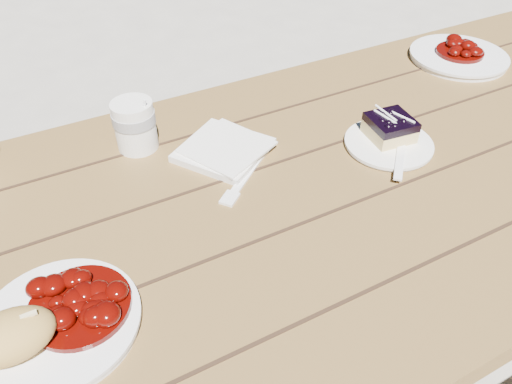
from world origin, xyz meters
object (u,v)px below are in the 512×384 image
dessert_plate (388,144)px  second_plate (458,57)px  blueberry_cake (390,127)px  main_plate (60,324)px  picnic_table (302,246)px  bread_roll (9,337)px  coffee_cup (135,125)px

dessert_plate → second_plate: size_ratio=0.70×
blueberry_cake → main_plate: bearing=-161.7°
main_plate → second_plate: size_ratio=0.88×
picnic_table → dessert_plate: 0.26m
bread_roll → dessert_plate: (0.71, 0.14, -0.04)m
bread_roll → coffee_cup: 0.46m
dessert_plate → coffee_cup: (-0.43, 0.23, 0.04)m
dessert_plate → blueberry_cake: 0.03m
coffee_cup → dessert_plate: bearing=-28.1°
second_plate → blueberry_cake: bearing=-153.1°
main_plate → dessert_plate: (0.65, 0.12, -0.00)m
main_plate → second_plate: 1.10m
picnic_table → bread_roll: bread_roll is taller
bread_roll → second_plate: size_ratio=0.47×
bread_roll → picnic_table: bearing=13.0°
dessert_plate → second_plate: (0.40, 0.21, 0.00)m
picnic_table → blueberry_cake: size_ratio=22.35×
blueberry_cake → coffee_cup: size_ratio=0.92×
bread_roll → dessert_plate: bread_roll is taller
picnic_table → coffee_cup: size_ratio=20.52×
main_plate → bread_roll: bearing=-160.0°
bread_roll → dessert_plate: 0.72m
main_plate → picnic_table: bearing=12.1°
dessert_plate → blueberry_cake: size_ratio=1.85×
blueberry_cake → coffee_cup: bearing=160.8°
picnic_table → bread_roll: (-0.50, -0.12, 0.21)m
picnic_table → main_plate: main_plate is taller
blueberry_cake → bread_roll: bearing=-161.0°
blueberry_cake → second_plate: 0.44m
coffee_cup → main_plate: bearing=-122.2°
dessert_plate → coffee_cup: bearing=151.9°
bread_roll → second_plate: bearing=17.7°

